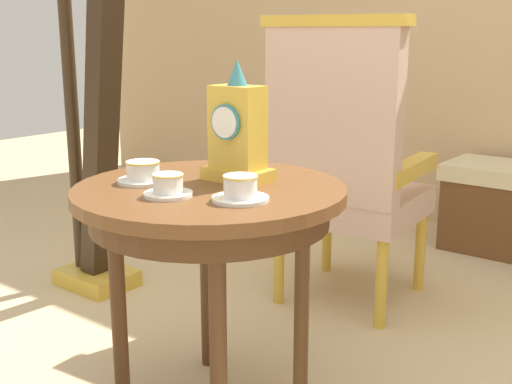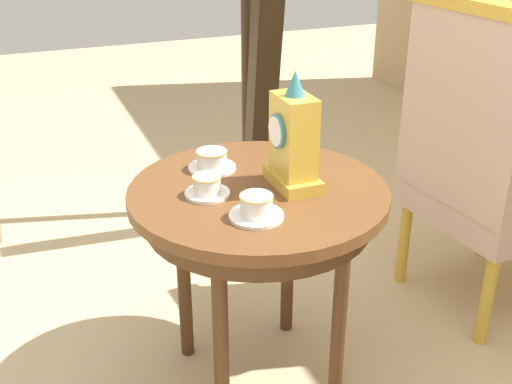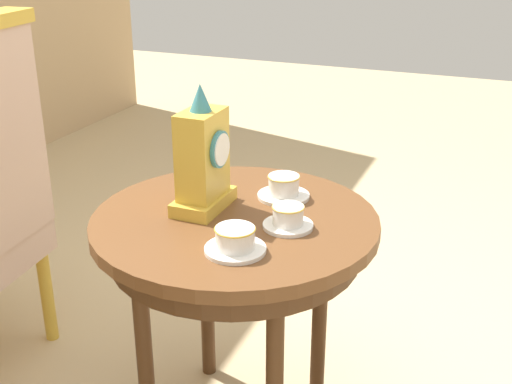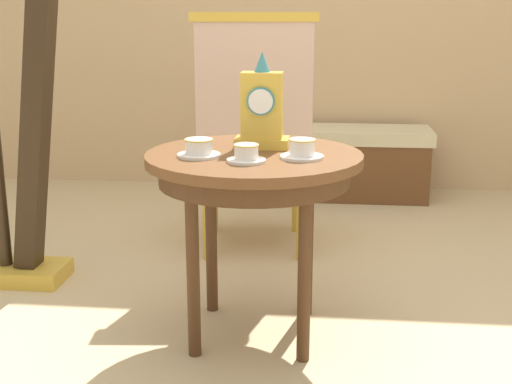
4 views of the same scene
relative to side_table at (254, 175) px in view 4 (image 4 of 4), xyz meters
name	(u,v)px [view 4 (image 4 of 4)]	position (x,y,z in m)	size (l,w,h in m)	color
ground_plane	(260,329)	(0.02, 0.03, -0.60)	(10.00, 10.00, 0.00)	tan
side_table	(254,175)	(0.00, 0.00, 0.00)	(0.75, 0.75, 0.67)	brown
teacup_left	(199,149)	(-0.18, -0.08, 0.10)	(0.14, 0.14, 0.06)	white
teacup_right	(246,154)	(-0.01, -0.15, 0.10)	(0.13, 0.13, 0.06)	white
teacup_center	(302,150)	(0.17, -0.07, 0.11)	(0.14, 0.14, 0.07)	white
mantel_clock	(261,110)	(0.02, 0.10, 0.21)	(0.19, 0.11, 0.34)	gold
armchair	(254,132)	(-0.09, 0.88, 0.00)	(0.59, 0.58, 1.14)	#CCA893
harp	(23,125)	(-1.00, 0.41, 0.09)	(0.40, 0.24, 1.71)	gold
window_bench	(351,162)	(0.41, 1.98, -0.37)	(0.98, 0.40, 0.44)	beige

